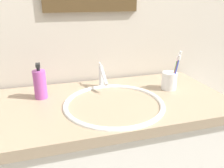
# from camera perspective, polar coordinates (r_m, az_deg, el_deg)

# --- Properties ---
(tiled_wall_back) EXTENTS (2.38, 0.04, 2.40)m
(tiled_wall_back) POSITION_cam_1_polar(r_m,az_deg,el_deg) (1.35, -5.21, 14.27)
(tiled_wall_back) COLOR beige
(tiled_wall_back) RESTS_ON ground
(sink_basin) EXTENTS (0.47, 0.47, 0.11)m
(sink_basin) POSITION_cam_1_polar(r_m,az_deg,el_deg) (1.10, 0.45, -6.79)
(sink_basin) COLOR white
(sink_basin) RESTS_ON vanity_counter
(faucet) EXTENTS (0.02, 0.15, 0.13)m
(faucet) POSITION_cam_1_polar(r_m,az_deg,el_deg) (1.25, -2.50, 2.07)
(faucet) COLOR silver
(faucet) RESTS_ON sink_basin
(toothbrush_cup) EXTENTS (0.08, 0.08, 0.09)m
(toothbrush_cup) POSITION_cam_1_polar(r_m,az_deg,el_deg) (1.28, 13.88, 0.82)
(toothbrush_cup) COLOR white
(toothbrush_cup) RESTS_ON vanity_counter
(toothbrush_blue) EXTENTS (0.02, 0.04, 0.19)m
(toothbrush_blue) POSITION_cam_1_polar(r_m,az_deg,el_deg) (1.24, 15.54, 3.26)
(toothbrush_blue) COLOR blue
(toothbrush_blue) RESTS_ON toothbrush_cup
(toothbrush_green) EXTENTS (0.03, 0.01, 0.18)m
(toothbrush_green) POSITION_cam_1_polar(r_m,az_deg,el_deg) (1.27, 15.26, 3.28)
(toothbrush_green) COLOR green
(toothbrush_green) RESTS_ON toothbrush_cup
(toothbrush_red) EXTENTS (0.04, 0.04, 0.21)m
(toothbrush_red) POSITION_cam_1_polar(r_m,az_deg,el_deg) (1.25, 15.55, 3.87)
(toothbrush_red) COLOR red
(toothbrush_red) RESTS_ON toothbrush_cup
(toothbrush_yellow) EXTENTS (0.03, 0.02, 0.19)m
(toothbrush_yellow) POSITION_cam_1_polar(r_m,az_deg,el_deg) (1.27, 15.59, 3.71)
(toothbrush_yellow) COLOR yellow
(toothbrush_yellow) RESTS_ON toothbrush_cup
(soap_dispenser) EXTENTS (0.06, 0.06, 0.18)m
(soap_dispenser) POSITION_cam_1_polar(r_m,az_deg,el_deg) (1.17, -17.32, 0.02)
(soap_dispenser) COLOR #B24CA5
(soap_dispenser) RESTS_ON vanity_counter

